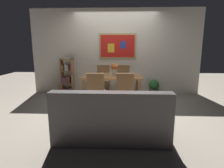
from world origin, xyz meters
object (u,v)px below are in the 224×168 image
(dining_table, at_px, (112,79))
(potted_ivy, at_px, (154,87))
(dining_chair_far_right, at_px, (123,77))
(leather_couch, at_px, (112,120))
(dining_chair_near_right, at_px, (125,89))
(bookshelf, at_px, (68,78))
(flower_vase, at_px, (114,68))
(dining_chair_near_left, at_px, (96,89))
(dining_chair_far_left, at_px, (103,77))

(dining_table, xyz_separation_m, potted_ivy, (1.26, 0.75, -0.38))
(dining_chair_far_right, xyz_separation_m, leather_couch, (-0.23, -2.83, -0.22))
(dining_chair_near_right, relative_size, bookshelf, 0.81)
(bookshelf, bearing_deg, dining_table, -25.41)
(flower_vase, bearing_deg, dining_chair_near_right, -72.26)
(dining_chair_near_right, bearing_deg, potted_ivy, 58.57)
(dining_chair_far_right, bearing_deg, dining_chair_near_right, -89.67)
(dining_chair_far_right, bearing_deg, flower_vase, -109.42)
(dining_table, xyz_separation_m, flower_vase, (0.06, 0.06, 0.28))
(leather_couch, bearing_deg, flower_vase, 90.73)
(flower_vase, bearing_deg, dining_chair_near_left, -113.48)
(dining_table, xyz_separation_m, leather_couch, (0.08, -2.03, -0.32))
(dining_table, relative_size, leather_couch, 0.86)
(bookshelf, height_order, flower_vase, bookshelf)
(dining_table, height_order, leather_couch, leather_couch)
(dining_chair_far_right, height_order, flower_vase, flower_vase)
(dining_chair_near_left, bearing_deg, dining_chair_near_right, 3.17)
(leather_couch, bearing_deg, dining_chair_far_right, 85.32)
(dining_chair_far_right, height_order, bookshelf, bookshelf)
(dining_chair_far_right, bearing_deg, potted_ivy, -2.66)
(dining_chair_near_right, xyz_separation_m, dining_chair_far_right, (-0.01, 1.57, 0.00))
(dining_chair_near_right, height_order, potted_ivy, dining_chair_near_right)
(dining_chair_far_left, height_order, flower_vase, flower_vase)
(dining_chair_far_left, distance_m, bookshelf, 1.09)
(dining_chair_near_right, height_order, dining_chair_near_left, same)
(dining_chair_far_left, bearing_deg, dining_chair_near_left, -90.40)
(dining_chair_far_left, bearing_deg, dining_table, -68.48)
(potted_ivy, bearing_deg, flower_vase, -150.12)
(bookshelf, xyz_separation_m, potted_ivy, (2.65, 0.09, -0.28))
(dining_chair_near_left, bearing_deg, dining_table, 68.15)
(dining_chair_near_right, bearing_deg, dining_chair_far_right, 90.33)
(bookshelf, distance_m, potted_ivy, 2.67)
(leather_couch, bearing_deg, dining_chair_near_right, 79.20)
(dining_chair_far_left, bearing_deg, dining_chair_far_right, 0.52)
(dining_table, bearing_deg, leather_couch, -87.69)
(dining_chair_near_right, bearing_deg, dining_table, 112.70)
(dining_table, xyz_separation_m, dining_chair_far_left, (-0.31, 0.79, -0.10))
(dining_chair_near_left, distance_m, potted_ivy, 2.24)
(dining_chair_far_left, distance_m, dining_chair_far_right, 0.63)
(dining_chair_near_right, xyz_separation_m, dining_chair_far_left, (-0.64, 1.56, 0.00))
(dining_table, relative_size, potted_ivy, 2.95)
(dining_chair_near_left, xyz_separation_m, leather_couch, (0.41, -1.23, -0.22))
(dining_table, xyz_separation_m, dining_chair_far_right, (0.31, 0.80, -0.10))
(dining_chair_near_right, distance_m, dining_chair_near_left, 0.65)
(dining_table, height_order, dining_chair_far_right, dining_chair_far_right)
(dining_chair_near_right, relative_size, flower_vase, 2.85)
(dining_table, relative_size, dining_chair_far_right, 1.70)
(leather_couch, bearing_deg, dining_table, 92.31)
(dining_table, relative_size, dining_chair_far_left, 1.70)
(bookshelf, bearing_deg, dining_chair_near_left, -53.95)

